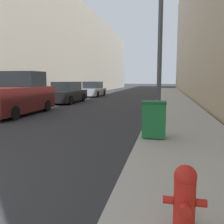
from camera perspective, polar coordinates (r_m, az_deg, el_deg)
name	(u,v)px	position (r m, az deg, el deg)	size (l,w,h in m)	color
sidewalk_right	(174,102)	(20.22, 14.01, 2.30)	(2.90, 60.00, 0.12)	#ADA89E
building_left_glass	(35,50)	(32.31, -17.17, 13.45)	(12.00, 60.00, 10.70)	beige
fire_hydrant	(185,195)	(3.09, 16.29, -17.77)	(0.49, 0.37, 0.74)	red
trash_bin	(154,119)	(7.32, 9.62, -1.58)	(0.68, 0.59, 1.07)	#1E7538
lamppost	(161,17)	(10.38, 11.05, 20.60)	(0.47, 0.47, 6.93)	#4C4C51
pickup_truck	(16,96)	(13.87, -21.14, 3.41)	(2.21, 5.06, 2.24)	#561919
parked_sedan_near	(67,93)	(19.79, -10.22, 4.27)	(1.84, 4.75, 1.63)	black
parked_sedan_far	(93,90)	(26.71, -4.34, 5.12)	(1.89, 4.46, 1.57)	#A3A8B2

